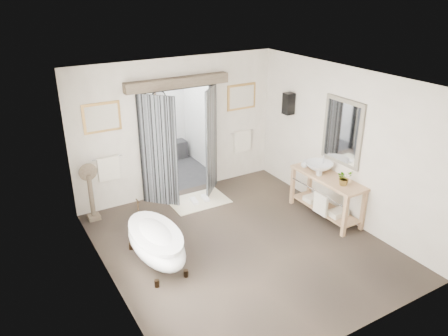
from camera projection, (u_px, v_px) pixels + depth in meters
The scene contains 13 objects.
ground_plane at pixel (241, 245), 7.68m from camera, with size 5.00×5.00×0.00m, color #44382C.
room_shell at pixel (246, 149), 6.82m from camera, with size 4.52×5.02×2.91m.
shower_room at pixel (153, 133), 10.48m from camera, with size 2.22×2.01×2.51m.
back_wall_dressing at pixel (181, 125), 8.89m from camera, with size 3.82×0.70×2.52m.
clawfoot_tub at pixel (156, 242), 7.05m from camera, with size 0.74×1.65×0.81m.
vanity at pixel (326, 193), 8.41m from camera, with size 0.57×1.60×0.85m.
pedestal_mirror at pixel (91, 196), 8.32m from camera, with size 0.35×0.22×1.17m.
rug at pixel (199, 201), 9.18m from camera, with size 1.20×0.80×0.01m, color #EBE3C4.
slippers at pixel (200, 200), 9.16m from camera, with size 0.41×0.30×0.05m.
basin at pixel (319, 167), 8.47m from camera, with size 0.54×0.54×0.19m, color white.
plant at pixel (344, 178), 7.89m from camera, with size 0.27×0.23×0.30m, color gray.
soap_bottle_a at pixel (319, 171), 8.30m from camera, with size 0.08×0.08×0.17m, color gray.
soap_bottle_b at pixel (304, 163), 8.66m from camera, with size 0.13×0.13×0.17m, color gray.
Camera 1 is at (-3.56, -5.46, 4.30)m, focal length 35.00 mm.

